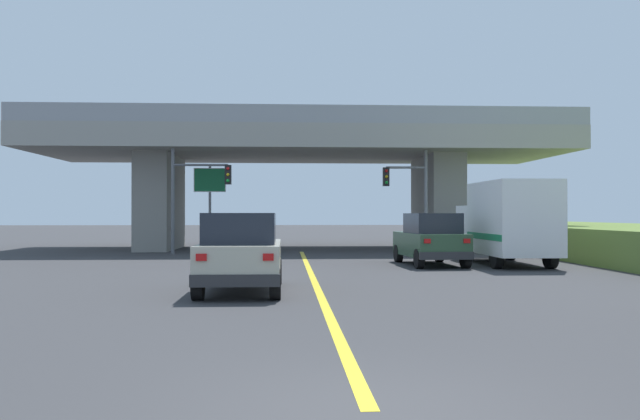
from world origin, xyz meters
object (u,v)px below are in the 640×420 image
suv_lead (241,252)px  box_truck (507,222)px  suv_crossing (431,239)px  highway_sign (210,188)px  traffic_signal_nearside (411,190)px  traffic_signal_farside (193,188)px

suv_lead → box_truck: bearing=40.9°
suv_crossing → highway_sign: highway_sign is taller
suv_lead → traffic_signal_nearside: traffic_signal_nearside is taller
traffic_signal_nearside → highway_sign: bearing=171.5°
box_truck → suv_crossing: bearing=-178.8°
suv_crossing → traffic_signal_nearside: size_ratio=0.87×
suv_lead → highway_sign: bearing=98.9°
highway_sign → traffic_signal_nearside: bearing=-8.5°
traffic_signal_farside → highway_sign: (0.54, 2.38, 0.13)m
suv_lead → traffic_signal_farside: (-3.42, 16.01, 2.24)m
suv_lead → highway_sign: (-2.87, 18.39, 2.37)m
traffic_signal_farside → highway_sign: size_ratio=1.14×
suv_crossing → highway_sign: 14.07m
suv_lead → box_truck: size_ratio=0.70×
suv_crossing → highway_sign: bearing=130.6°
traffic_signal_nearside → highway_sign: 10.62m
suv_lead → suv_crossing: same height
suv_lead → traffic_signal_nearside: size_ratio=0.86×
traffic_signal_nearside → highway_sign: (-10.50, 1.56, 0.17)m
highway_sign → suv_lead: bearing=-81.1°
box_truck → highway_sign: size_ratio=1.41×
suv_lead → suv_crossing: bearing=51.2°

